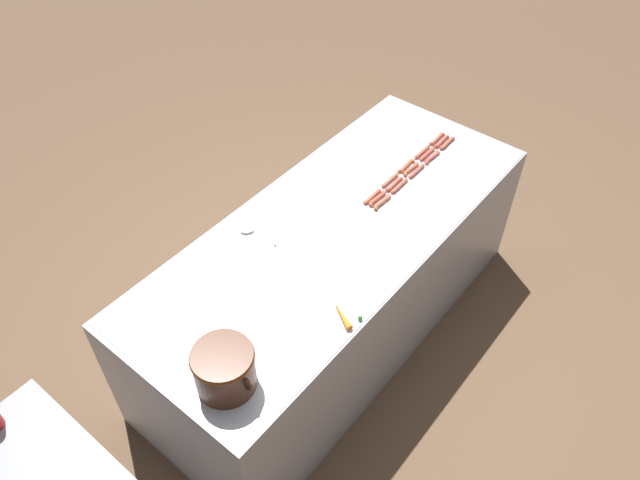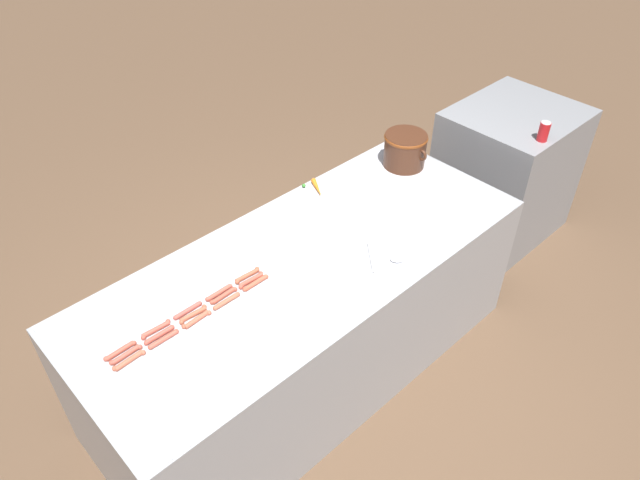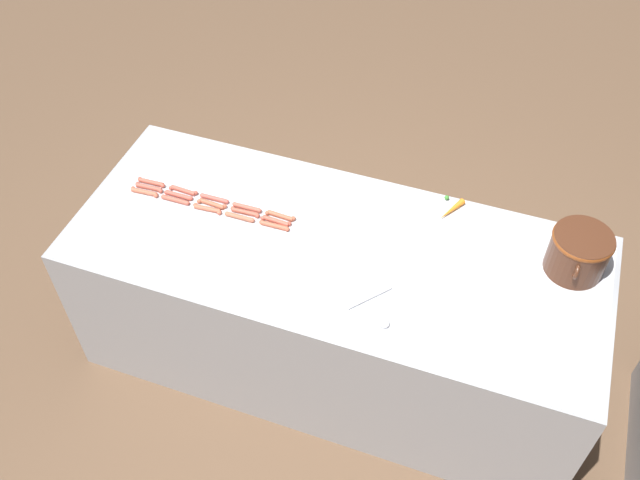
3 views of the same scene
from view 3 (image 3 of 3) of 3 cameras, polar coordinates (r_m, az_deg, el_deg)
ground_plane at (r=3.87m, az=1.07°, el=-9.11°), size 20.00×20.00×0.00m
griddle_counter at (r=3.51m, az=1.17°, el=-5.25°), size 1.00×2.46×0.87m
hot_dog_0 at (r=3.55m, az=-13.57°, el=4.59°), size 0.03×0.15×0.02m
hot_dog_1 at (r=3.47m, az=-11.07°, el=3.98°), size 0.03×0.15×0.02m
hot_dog_2 at (r=3.41m, az=-8.59°, el=3.36°), size 0.02×0.15×0.02m
hot_dog_3 at (r=3.35m, az=-5.97°, el=2.65°), size 0.03×0.15×0.02m
hot_dog_4 at (r=3.29m, az=-3.25°, el=1.99°), size 0.03×0.15×0.02m
hot_dog_5 at (r=3.53m, az=-13.75°, el=4.18°), size 0.03×0.15×0.02m
hot_dog_6 at (r=3.45m, az=-11.45°, el=3.58°), size 0.02×0.15×0.02m
hot_dog_7 at (r=3.38m, az=-8.80°, el=2.93°), size 0.03×0.15×0.02m
hot_dog_8 at (r=3.32m, az=-6.12°, el=2.27°), size 0.03×0.15×0.02m
hot_dog_9 at (r=3.27m, az=-3.61°, el=1.56°), size 0.03×0.15×0.02m
hot_dog_10 at (r=3.51m, az=-14.11°, el=3.81°), size 0.03×0.15×0.02m
hot_dog_11 at (r=3.43m, az=-11.70°, el=3.21°), size 0.02×0.15×0.02m
hot_dog_12 at (r=3.36m, az=-9.16°, el=2.53°), size 0.03×0.15×0.02m
hot_dog_13 at (r=3.30m, az=-6.57°, el=1.87°), size 0.02×0.15×0.02m
hot_dog_14 at (r=3.25m, az=-3.75°, el=1.18°), size 0.03×0.15×0.02m
bean_pot at (r=3.20m, az=20.34°, el=-0.83°), size 0.33×0.26×0.21m
serving_spoon at (r=2.94m, az=4.77°, el=-5.98°), size 0.23×0.20×0.02m
carrot at (r=3.37m, az=10.62°, el=2.48°), size 0.17×0.11×0.03m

